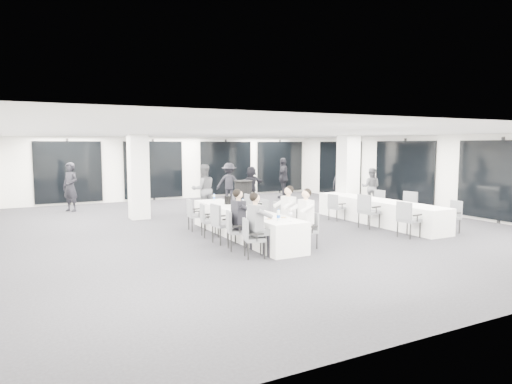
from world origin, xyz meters
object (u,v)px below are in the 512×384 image
at_px(standing_guest_c, 229,180).
at_px(standing_guest_g, 70,184).
at_px(chair_side_right_mid, 408,206).
at_px(ice_bucket_far, 228,200).
at_px(chair_main_right_far, 244,208).
at_px(chair_side_left_mid, 367,209).
at_px(chair_side_left_near, 407,217).
at_px(standing_guest_e, 340,182).
at_px(chair_main_right_second, 292,220).
at_px(chair_main_left_near, 251,236).
at_px(chair_main_right_near, 309,228).
at_px(chair_side_left_far, 335,206).
at_px(chair_side_right_near, 452,214).
at_px(chair_main_left_mid, 221,221).
at_px(chair_main_right_mid, 273,217).
at_px(chair_main_left_fourth, 207,218).
at_px(chair_main_left_far, 194,213).
at_px(standing_guest_d, 283,175).
at_px(standing_guest_b, 203,186).
at_px(standing_guest_f, 251,181).
at_px(banquet_table_main, 243,223).
at_px(banquet_table_side, 378,212).
at_px(chair_main_right_fourth, 261,213).
at_px(chair_side_right_far, 377,202).
at_px(standing_guest_h, 371,185).
at_px(ice_bucket_near, 257,208).

xyz_separation_m(standing_guest_c, standing_guest_g, (-6.24, 0.40, 0.07)).
bearing_deg(chair_side_right_mid, ice_bucket_far, 61.32).
relative_size(chair_main_right_far, chair_side_left_mid, 0.94).
bearing_deg(chair_main_right_far, chair_side_left_near, -138.95).
relative_size(standing_guest_c, standing_guest_e, 1.13).
height_order(chair_main_right_second, ice_bucket_far, ice_bucket_far).
bearing_deg(chair_main_left_near, ice_bucket_far, 179.19).
bearing_deg(ice_bucket_far, chair_main_right_near, -76.37).
height_order(chair_side_left_far, ice_bucket_far, ice_bucket_far).
bearing_deg(chair_main_right_second, chair_side_right_near, -95.01).
xyz_separation_m(chair_side_left_near, chair_side_right_mid, (1.67, 1.59, 0.01)).
relative_size(chair_main_left_mid, chair_main_right_mid, 1.10).
bearing_deg(chair_main_left_fourth, chair_main_left_far, -169.95).
bearing_deg(standing_guest_d, chair_main_right_near, 20.05).
bearing_deg(chair_side_right_near, standing_guest_c, 28.80).
relative_size(chair_side_left_far, standing_guest_c, 0.45).
distance_m(chair_side_left_near, chair_side_left_far, 3.08).
distance_m(standing_guest_b, standing_guest_e, 6.78).
distance_m(chair_side_right_mid, standing_guest_f, 7.58).
bearing_deg(banquet_table_main, banquet_table_side, -0.86).
xyz_separation_m(chair_main_right_fourth, ice_bucket_far, (-0.74, 0.63, 0.35)).
distance_m(chair_main_left_near, chair_main_left_mid, 1.63).
xyz_separation_m(chair_side_left_mid, chair_side_right_mid, (1.67, 0.04, -0.01)).
relative_size(chair_side_left_far, chair_side_right_far, 0.94).
xyz_separation_m(chair_main_left_near, standing_guest_f, (4.61, 8.97, 0.37)).
bearing_deg(chair_main_right_far, standing_guest_b, 8.65).
relative_size(chair_side_right_far, standing_guest_c, 0.48).
xyz_separation_m(chair_main_left_near, chair_side_left_near, (4.66, 0.00, 0.06)).
xyz_separation_m(banquet_table_main, chair_side_right_near, (5.49, -2.13, 0.14)).
xyz_separation_m(chair_side_right_near, standing_guest_g, (-9.04, 9.35, 0.51)).
height_order(chair_main_right_near, standing_guest_g, standing_guest_g).
xyz_separation_m(standing_guest_f, standing_guest_h, (3.51, -3.70, 0.00)).
distance_m(chair_main_right_far, standing_guest_b, 2.67).
bearing_deg(chair_main_right_second, chair_side_right_far, -59.31).
xyz_separation_m(chair_side_left_far, standing_guest_g, (-7.39, 6.20, 0.53)).
bearing_deg(ice_bucket_far, standing_guest_d, 47.35).
bearing_deg(chair_side_right_near, chair_main_left_near, 100.86).
height_order(chair_main_left_near, chair_main_right_fourth, chair_main_right_fourth).
relative_size(chair_main_right_fourth, ice_bucket_near, 3.27).
bearing_deg(chair_main_right_fourth, standing_guest_d, -35.99).
bearing_deg(chair_main_left_mid, standing_guest_g, -164.31).
bearing_deg(chair_main_right_second, standing_guest_d, -22.44).
relative_size(chair_side_left_mid, standing_guest_h, 0.58).
relative_size(chair_main_left_mid, chair_main_left_far, 1.10).
bearing_deg(chair_main_left_far, standing_guest_e, 118.93).
bearing_deg(standing_guest_h, chair_side_left_near, 102.61).
bearing_deg(standing_guest_c, chair_main_left_fourth, 92.10).
height_order(banquet_table_main, chair_main_right_second, chair_main_right_second).
distance_m(chair_main_right_near, ice_bucket_near, 1.40).
bearing_deg(chair_side_right_far, chair_main_left_mid, 99.11).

